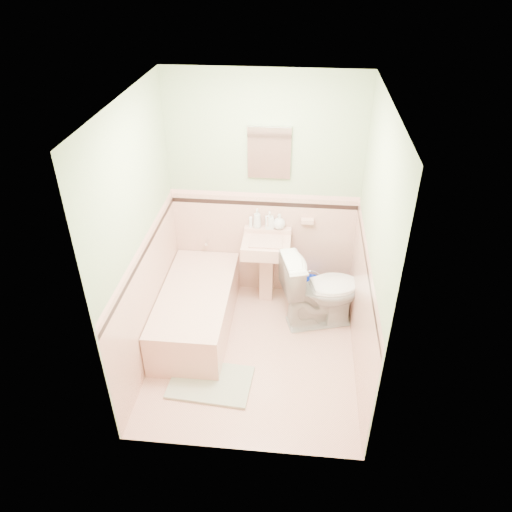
# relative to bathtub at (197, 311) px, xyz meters

# --- Properties ---
(floor) EXTENTS (2.20, 2.20, 0.00)m
(floor) POSITION_rel_bathtub_xyz_m (0.63, -0.33, -0.23)
(floor) COLOR #E6AC96
(floor) RESTS_ON ground
(ceiling) EXTENTS (2.20, 2.20, 0.00)m
(ceiling) POSITION_rel_bathtub_xyz_m (0.63, -0.33, 2.27)
(ceiling) COLOR white
(ceiling) RESTS_ON ground
(wall_back) EXTENTS (2.50, 0.00, 2.50)m
(wall_back) POSITION_rel_bathtub_xyz_m (0.63, 0.77, 1.02)
(wall_back) COLOR beige
(wall_back) RESTS_ON ground
(wall_front) EXTENTS (2.50, 0.00, 2.50)m
(wall_front) POSITION_rel_bathtub_xyz_m (0.63, -1.43, 1.02)
(wall_front) COLOR beige
(wall_front) RESTS_ON ground
(wall_left) EXTENTS (0.00, 2.50, 2.50)m
(wall_left) POSITION_rel_bathtub_xyz_m (-0.37, -0.33, 1.02)
(wall_left) COLOR beige
(wall_left) RESTS_ON ground
(wall_right) EXTENTS (0.00, 2.50, 2.50)m
(wall_right) POSITION_rel_bathtub_xyz_m (1.63, -0.33, 1.02)
(wall_right) COLOR beige
(wall_right) RESTS_ON ground
(wainscot_back) EXTENTS (2.00, 0.00, 2.00)m
(wainscot_back) POSITION_rel_bathtub_xyz_m (0.63, 0.76, 0.38)
(wainscot_back) COLOR beige
(wainscot_back) RESTS_ON ground
(wainscot_front) EXTENTS (2.00, 0.00, 2.00)m
(wainscot_front) POSITION_rel_bathtub_xyz_m (0.63, -1.42, 0.38)
(wainscot_front) COLOR beige
(wainscot_front) RESTS_ON ground
(wainscot_left) EXTENTS (0.00, 2.20, 2.20)m
(wainscot_left) POSITION_rel_bathtub_xyz_m (-0.36, -0.33, 0.38)
(wainscot_left) COLOR beige
(wainscot_left) RESTS_ON ground
(wainscot_right) EXTENTS (0.00, 2.20, 2.20)m
(wainscot_right) POSITION_rel_bathtub_xyz_m (1.62, -0.33, 0.38)
(wainscot_right) COLOR beige
(wainscot_right) RESTS_ON ground
(accent_back) EXTENTS (2.00, 0.00, 2.00)m
(accent_back) POSITION_rel_bathtub_xyz_m (0.63, 0.75, 0.90)
(accent_back) COLOR black
(accent_back) RESTS_ON ground
(accent_front) EXTENTS (2.00, 0.00, 2.00)m
(accent_front) POSITION_rel_bathtub_xyz_m (0.63, -1.41, 0.90)
(accent_front) COLOR black
(accent_front) RESTS_ON ground
(accent_left) EXTENTS (0.00, 2.20, 2.20)m
(accent_left) POSITION_rel_bathtub_xyz_m (-0.35, -0.33, 0.89)
(accent_left) COLOR black
(accent_left) RESTS_ON ground
(accent_right) EXTENTS (0.00, 2.20, 2.20)m
(accent_right) POSITION_rel_bathtub_xyz_m (1.61, -0.33, 0.89)
(accent_right) COLOR black
(accent_right) RESTS_ON ground
(cap_back) EXTENTS (2.00, 0.00, 2.00)m
(cap_back) POSITION_rel_bathtub_xyz_m (0.63, 0.75, 0.99)
(cap_back) COLOR #E6AA9B
(cap_back) RESTS_ON ground
(cap_front) EXTENTS (2.00, 0.00, 2.00)m
(cap_front) POSITION_rel_bathtub_xyz_m (0.63, -1.41, 0.99)
(cap_front) COLOR #E6AA9B
(cap_front) RESTS_ON ground
(cap_left) EXTENTS (0.00, 2.20, 2.20)m
(cap_left) POSITION_rel_bathtub_xyz_m (-0.35, -0.33, 1.00)
(cap_left) COLOR #E6AA9B
(cap_left) RESTS_ON ground
(cap_right) EXTENTS (0.00, 2.20, 2.20)m
(cap_right) POSITION_rel_bathtub_xyz_m (1.61, -0.33, 1.00)
(cap_right) COLOR #E6AA9B
(cap_right) RESTS_ON ground
(bathtub) EXTENTS (0.70, 1.50, 0.45)m
(bathtub) POSITION_rel_bathtub_xyz_m (0.00, 0.00, 0.00)
(bathtub) COLOR #E1AC98
(bathtub) RESTS_ON floor
(tub_faucet) EXTENTS (0.04, 0.12, 0.04)m
(tub_faucet) POSITION_rel_bathtub_xyz_m (0.00, 0.72, 0.41)
(tub_faucet) COLOR silver
(tub_faucet) RESTS_ON wall_back
(sink) EXTENTS (0.51, 0.48, 0.80)m
(sink) POSITION_rel_bathtub_xyz_m (0.68, 0.53, 0.17)
(sink) COLOR #E1AC98
(sink) RESTS_ON floor
(sink_faucet) EXTENTS (0.02, 0.02, 0.10)m
(sink_faucet) POSITION_rel_bathtub_xyz_m (0.68, 0.67, 0.72)
(sink_faucet) COLOR silver
(sink_faucet) RESTS_ON sink
(medicine_cabinet) EXTENTS (0.43, 0.04, 0.54)m
(medicine_cabinet) POSITION_rel_bathtub_xyz_m (0.68, 0.74, 1.47)
(medicine_cabinet) COLOR white
(medicine_cabinet) RESTS_ON wall_back
(soap_dish) EXTENTS (0.13, 0.08, 0.04)m
(soap_dish) POSITION_rel_bathtub_xyz_m (1.10, 0.73, 0.72)
(soap_dish) COLOR #E1AC98
(soap_dish) RESTS_ON wall_back
(soap_bottle_left) EXTENTS (0.09, 0.09, 0.22)m
(soap_bottle_left) POSITION_rel_bathtub_xyz_m (0.56, 0.71, 0.74)
(soap_bottle_left) COLOR #B2B2B2
(soap_bottle_left) RESTS_ON sink
(soap_bottle_mid) EXTENTS (0.10, 0.10, 0.19)m
(soap_bottle_mid) POSITION_rel_bathtub_xyz_m (0.70, 0.71, 0.73)
(soap_bottle_mid) COLOR #B2B2B2
(soap_bottle_mid) RESTS_ON sink
(soap_bottle_right) EXTENTS (0.18, 0.18, 0.17)m
(soap_bottle_right) POSITION_rel_bathtub_xyz_m (0.80, 0.71, 0.71)
(soap_bottle_right) COLOR #B2B2B2
(soap_bottle_right) RESTS_ON sink
(tube) EXTENTS (0.04, 0.04, 0.12)m
(tube) POSITION_rel_bathtub_xyz_m (0.49, 0.71, 0.69)
(tube) COLOR white
(tube) RESTS_ON sink
(toilet) EXTENTS (0.93, 0.69, 0.85)m
(toilet) POSITION_rel_bathtub_xyz_m (1.28, 0.23, 0.20)
(toilet) COLOR white
(toilet) RESTS_ON floor
(bucket) EXTENTS (0.32, 0.32, 0.27)m
(bucket) POSITION_rel_bathtub_xyz_m (1.17, 0.59, -0.09)
(bucket) COLOR #011CA6
(bucket) RESTS_ON floor
(bath_mat) EXTENTS (0.78, 0.55, 0.03)m
(bath_mat) POSITION_rel_bathtub_xyz_m (0.27, -0.76, -0.21)
(bath_mat) COLOR #99A388
(bath_mat) RESTS_ON floor
(shoe) EXTENTS (0.15, 0.11, 0.05)m
(shoe) POSITION_rel_bathtub_xyz_m (0.25, -0.65, -0.17)
(shoe) COLOR #BF1E59
(shoe) RESTS_ON bath_mat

